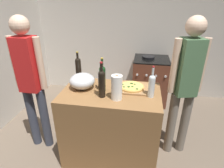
{
  "coord_description": "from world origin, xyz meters",
  "views": [
    {
      "loc": [
        0.33,
        -1.11,
        1.89
      ],
      "look_at": [
        -0.0,
        0.8,
        0.98
      ],
      "focal_mm": 29.43,
      "sensor_mm": 36.0,
      "label": 1
    }
  ],
  "objects": [
    {
      "name": "mixing_bowl",
      "position": [
        -0.34,
        0.73,
        1.02
      ],
      "size": [
        0.29,
        0.29,
        0.18
      ],
      "color": "#B2B2B7",
      "rests_on": "counter"
    },
    {
      "name": "wine_bottle_amber",
      "position": [
        0.44,
        0.66,
        1.07
      ],
      "size": [
        0.07,
        0.07,
        0.34
      ],
      "color": "silver",
      "rests_on": "counter"
    },
    {
      "name": "person_in_stripes",
      "position": [
        -0.98,
        0.72,
        1.01
      ],
      "size": [
        0.4,
        0.21,
        1.73
      ],
      "color": "#383D4C",
      "rests_on": "ground_plane"
    },
    {
      "name": "wine_bottle_dark",
      "position": [
        -0.1,
        0.71,
        1.09
      ],
      "size": [
        0.07,
        0.07,
        0.39
      ],
      "color": "#143819",
      "rests_on": "counter"
    },
    {
      "name": "counter",
      "position": [
        -0.0,
        0.7,
        0.46
      ],
      "size": [
        1.11,
        0.68,
        0.93
      ],
      "primitive_type": "cube",
      "color": "olive",
      "rests_on": "ground_plane"
    },
    {
      "name": "stove",
      "position": [
        0.5,
        2.21,
        0.44
      ],
      "size": [
        0.64,
        0.63,
        0.91
      ],
      "color": "brown",
      "rests_on": "ground_plane"
    },
    {
      "name": "paper_towel_roll",
      "position": [
        0.09,
        0.55,
        1.06
      ],
      "size": [
        0.11,
        0.11,
        0.27
      ],
      "color": "white",
      "rests_on": "counter"
    },
    {
      "name": "wine_bottle_green",
      "position": [
        -0.46,
        0.96,
        1.09
      ],
      "size": [
        0.07,
        0.07,
        0.37
      ],
      "color": "black",
      "rests_on": "counter"
    },
    {
      "name": "cutting_board",
      "position": [
        0.23,
        0.81,
        0.94
      ],
      "size": [
        0.4,
        0.32,
        0.02
      ],
      "primitive_type": "cube",
      "color": "#9E7247",
      "rests_on": "counter"
    },
    {
      "name": "person_in_red",
      "position": [
        0.83,
        0.91,
        1.01
      ],
      "size": [
        0.39,
        0.25,
        1.74
      ],
      "color": "slate",
      "rests_on": "ground_plane"
    },
    {
      "name": "pizza",
      "position": [
        0.23,
        0.81,
        0.96
      ],
      "size": [
        0.29,
        0.29,
        0.03
      ],
      "color": "tan",
      "rests_on": "cutting_board"
    },
    {
      "name": "wine_bottle_clear",
      "position": [
        -0.07,
        0.57,
        1.09
      ],
      "size": [
        0.07,
        0.07,
        0.39
      ],
      "color": "black",
      "rests_on": "counter"
    },
    {
      "name": "kitchen_wall_rear",
      "position": [
        0.0,
        2.61,
        1.3
      ],
      "size": [
        4.21,
        0.1,
        2.6
      ],
      "primitive_type": "cube",
      "color": "beige",
      "rests_on": "ground_plane"
    },
    {
      "name": "ground_plane",
      "position": [
        0.0,
        1.28,
        -0.01
      ],
      "size": [
        4.21,
        3.16,
        0.02
      ],
      "primitive_type": "cube",
      "color": "#6B5B4C"
    }
  ]
}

